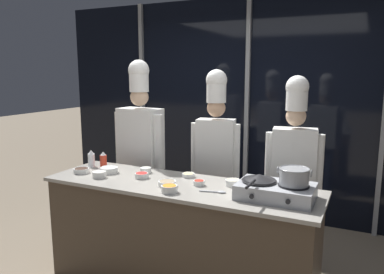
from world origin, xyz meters
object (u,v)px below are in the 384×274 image
prep_bowl_ginger (189,175)px  prep_bowl_mushrooms (167,183)px  prep_bowl_rice (109,170)px  serving_spoon_slotted (218,192)px  prep_bowl_onion (99,174)px  frying_pan (259,178)px  chef_sous (216,146)px  chef_head (140,140)px  squeeze_bottle_clear (91,159)px  prep_bowl_soy_glaze (81,170)px  prep_bowl_bean_sprouts (146,170)px  prep_bowl_noodles (233,182)px  squeeze_bottle_chili (103,160)px  prep_bowl_carrots (169,188)px  prep_bowl_bell_pepper (142,175)px  chef_line (294,159)px  prep_bowl_chili_flakes (199,182)px  stock_pot (294,176)px  portable_stove (276,191)px

prep_bowl_ginger → prep_bowl_mushrooms: prep_bowl_mushrooms is taller
prep_bowl_rice → prep_bowl_ginger: prep_bowl_rice is taller
serving_spoon_slotted → prep_bowl_onion: bearing=-176.9°
frying_pan → chef_sous: chef_sous is taller
prep_bowl_onion → chef_head: 0.79m
squeeze_bottle_clear → prep_bowl_soy_glaze: bearing=-72.7°
squeeze_bottle_clear → prep_bowl_onion: 0.41m
prep_bowl_bean_sprouts → prep_bowl_noodles: (0.84, -0.04, 0.00)m
prep_bowl_bean_sprouts → prep_bowl_rice: size_ratio=0.64×
squeeze_bottle_chili → prep_bowl_noodles: size_ratio=1.26×
prep_bowl_soy_glaze → prep_bowl_noodles: bearing=9.1°
squeeze_bottle_clear → prep_bowl_carrots: squeeze_bottle_clear is taller
prep_bowl_mushrooms → prep_bowl_onion: bearing=-176.7°
prep_bowl_ginger → prep_bowl_bell_pepper: size_ratio=0.91×
prep_bowl_ginger → chef_sous: bearing=84.2°
squeeze_bottle_clear → prep_bowl_noodles: size_ratio=1.36×
prep_bowl_mushrooms → chef_line: size_ratio=0.08×
prep_bowl_soy_glaze → prep_bowl_rice: bearing=25.9°
squeeze_bottle_chili → prep_bowl_chili_flakes: (1.07, -0.14, -0.05)m
stock_pot → prep_bowl_chili_flakes: size_ratio=2.51×
prep_bowl_chili_flakes → squeeze_bottle_clear: bearing=175.0°
prep_bowl_onion → prep_bowl_mushrooms: (0.65, 0.04, -0.01)m
portable_stove → prep_bowl_mushrooms: 0.86m
stock_pot → prep_bowl_ginger: size_ratio=2.12×
stock_pot → chef_head: bearing=159.1°
prep_bowl_noodles → prep_bowl_onion: (-1.12, -0.27, 0.00)m
stock_pot → prep_bowl_onion: bearing=-175.9°
squeeze_bottle_clear → prep_bowl_carrots: bearing=-19.0°
chef_line → serving_spoon_slotted: bearing=51.5°
prep_bowl_bean_sprouts → portable_stove: bearing=-8.8°
prep_bowl_bell_pepper → prep_bowl_mushrooms: bearing=-19.3°
squeeze_bottle_chili → chef_sous: chef_sous is taller
frying_pan → prep_bowl_bean_sprouts: bearing=170.0°
frying_pan → squeeze_bottle_clear: size_ratio=2.73×
prep_bowl_carrots → prep_bowl_onion: size_ratio=1.08×
prep_bowl_bell_pepper → chef_sous: (0.40, 0.70, 0.16)m
prep_bowl_bean_sprouts → prep_bowl_mushrooms: bearing=-35.7°
squeeze_bottle_clear → prep_bowl_chili_flakes: squeeze_bottle_clear is taller
prep_bowl_bean_sprouts → chef_line: size_ratio=0.06×
portable_stove → prep_bowl_bean_sprouts: portable_stove is taller
squeeze_bottle_chili → chef_line: size_ratio=0.08×
frying_pan → prep_bowl_mushrooms: 0.74m
stock_pot → prep_bowl_mushrooms: size_ratio=1.60×
prep_bowl_carrots → squeeze_bottle_clear: bearing=161.0°
stock_pot → prep_bowl_mushrooms: bearing=-175.4°
prep_bowl_noodles → chef_sous: chef_sous is taller
prep_bowl_bean_sprouts → prep_bowl_mushrooms: prep_bowl_bean_sprouts is taller
frying_pan → prep_bowl_rice: size_ratio=2.76×
prep_bowl_ginger → prep_bowl_onion: bearing=-153.3°
prep_bowl_carrots → frying_pan: bearing=18.0°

